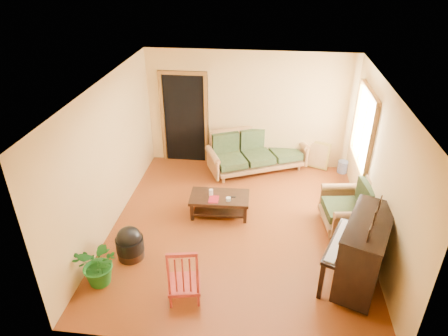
# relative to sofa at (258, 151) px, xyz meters

# --- Properties ---
(floor) EXTENTS (5.00, 5.00, 0.00)m
(floor) POSITION_rel_sofa_xyz_m (-0.24, -2.18, -0.46)
(floor) COLOR #5B250C
(floor) RESTS_ON ground
(doorway) EXTENTS (1.08, 0.16, 2.05)m
(doorway) POSITION_rel_sofa_xyz_m (-1.69, 0.30, 0.56)
(doorway) COLOR black
(doorway) RESTS_ON floor
(window) EXTENTS (0.12, 1.36, 1.46)m
(window) POSITION_rel_sofa_xyz_m (1.97, -0.88, 1.04)
(window) COLOR white
(window) RESTS_ON right_wall
(sofa) EXTENTS (2.34, 1.71, 0.93)m
(sofa) POSITION_rel_sofa_xyz_m (0.00, 0.00, 0.00)
(sofa) COLOR #906034
(sofa) RESTS_ON floor
(coffee_table) EXTENTS (1.11, 0.63, 0.40)m
(coffee_table) POSITION_rel_sofa_xyz_m (-0.62, -1.80, -0.26)
(coffee_table) COLOR black
(coffee_table) RESTS_ON floor
(armchair) EXTENTS (1.01, 1.05, 0.94)m
(armchair) POSITION_rel_sofa_xyz_m (1.65, -1.92, 0.01)
(armchair) COLOR #906034
(armchair) RESTS_ON floor
(piano) EXTENTS (1.19, 1.49, 1.15)m
(piano) POSITION_rel_sofa_xyz_m (1.67, -3.33, 0.11)
(piano) COLOR black
(piano) RESTS_ON floor
(footstool) EXTENTS (0.55, 0.55, 0.43)m
(footstool) POSITION_rel_sofa_xyz_m (-1.90, -3.16, -0.25)
(footstool) COLOR black
(footstool) RESTS_ON floor
(red_chair) EXTENTS (0.53, 0.57, 0.97)m
(red_chair) POSITION_rel_sofa_xyz_m (-0.86, -3.89, 0.02)
(red_chair) COLOR maroon
(red_chair) RESTS_ON floor
(leaning_frame) EXTENTS (0.50, 0.30, 0.67)m
(leaning_frame) POSITION_rel_sofa_xyz_m (1.37, 0.24, -0.13)
(leaning_frame) COLOR #AD9039
(leaning_frame) RESTS_ON floor
(ceramic_crock) EXTENTS (0.28, 0.28, 0.27)m
(ceramic_crock) POSITION_rel_sofa_xyz_m (1.91, 0.11, -0.33)
(ceramic_crock) COLOR #374EA6
(ceramic_crock) RESTS_ON floor
(potted_plant) EXTENTS (0.79, 0.73, 0.73)m
(potted_plant) POSITION_rel_sofa_xyz_m (-2.15, -3.77, -0.10)
(potted_plant) COLOR #1B601C
(potted_plant) RESTS_ON floor
(book) EXTENTS (0.19, 0.25, 0.02)m
(book) POSITION_rel_sofa_xyz_m (-0.80, -1.94, -0.05)
(book) COLOR maroon
(book) RESTS_ON coffee_table
(candle) EXTENTS (0.10, 0.10, 0.13)m
(candle) POSITION_rel_sofa_xyz_m (-0.78, -1.80, -0.00)
(candle) COLOR white
(candle) RESTS_ON coffee_table
(glass_jar) EXTENTS (0.12, 0.12, 0.06)m
(glass_jar) POSITION_rel_sofa_xyz_m (-0.44, -1.92, -0.04)
(glass_jar) COLOR silver
(glass_jar) RESTS_ON coffee_table
(remote) EXTENTS (0.14, 0.04, 0.01)m
(remote) POSITION_rel_sofa_xyz_m (-0.39, -1.81, -0.06)
(remote) COLOR black
(remote) RESTS_ON coffee_table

